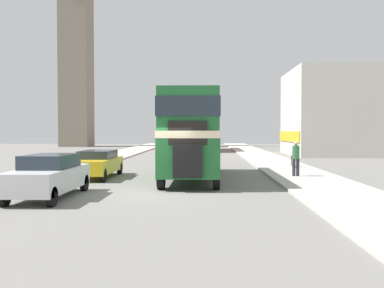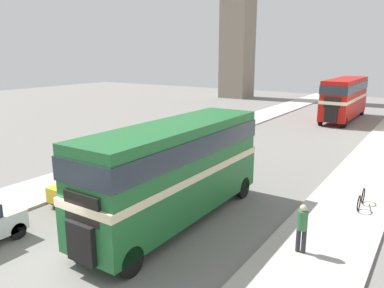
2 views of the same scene
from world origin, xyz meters
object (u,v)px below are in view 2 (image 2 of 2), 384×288
Objects in this scene: car_parked_mid at (98,182)px; bicycle_on_pavement at (361,199)px; bus_distant at (345,96)px; pedestrian_walking at (302,226)px; double_decker_bus at (176,165)px.

car_parked_mid is 2.62× the size of bicycle_on_pavement.
pedestrian_walking is at bearing -80.56° from bus_distant.
car_parked_mid is 2.64× the size of pedestrian_walking.
bus_distant is 29.96m from car_parked_mid.
double_decker_bus is at bearing -178.01° from pedestrian_walking.
double_decker_bus is 0.91× the size of bus_distant.
bus_distant reaches higher than car_parked_mid.
bus_distant is 29.92m from pedestrian_walking.
double_decker_bus is 5.67× the size of pedestrian_walking.
car_parked_mid is at bearing -99.80° from bus_distant.
bicycle_on_pavement is (1.01, 5.39, -0.63)m from pedestrian_walking.
double_decker_bus is 5.35m from pedestrian_walking.
pedestrian_walking is (4.90, -29.48, -1.45)m from bus_distant.
double_decker_bus is 29.66m from bus_distant.
bus_distant reaches higher than bicycle_on_pavement.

